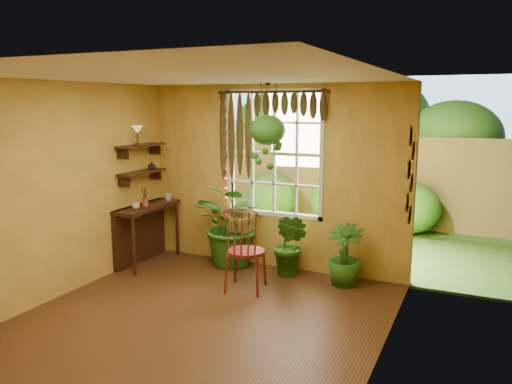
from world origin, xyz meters
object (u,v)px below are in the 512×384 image
at_px(windsor_chair, 245,262).
at_px(potted_plant_mid, 290,245).
at_px(counter_ledge, 142,227).
at_px(potted_plant_left, 235,225).
at_px(hanging_basket, 268,134).

distance_m(windsor_chair, potted_plant_mid, 0.83).
xyz_separation_m(counter_ledge, potted_plant_left, (1.39, 0.41, 0.08)).
xyz_separation_m(windsor_chair, potted_plant_left, (-0.57, 0.84, 0.25)).
bearing_deg(potted_plant_mid, counter_ledge, -171.87).
bearing_deg(potted_plant_mid, potted_plant_left, 174.87).
distance_m(counter_ledge, hanging_basket, 2.47).
bearing_deg(hanging_basket, potted_plant_mid, 11.06).
distance_m(potted_plant_left, hanging_basket, 1.50).
height_order(potted_plant_left, hanging_basket, hanging_basket).
relative_size(potted_plant_mid, hanging_basket, 0.77).
bearing_deg(windsor_chair, potted_plant_mid, 54.76).
xyz_separation_m(counter_ledge, hanging_basket, (1.98, 0.27, 1.46)).
relative_size(windsor_chair, hanging_basket, 1.12).
height_order(counter_ledge, windsor_chair, windsor_chair).
bearing_deg(potted_plant_mid, hanging_basket, -168.94).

